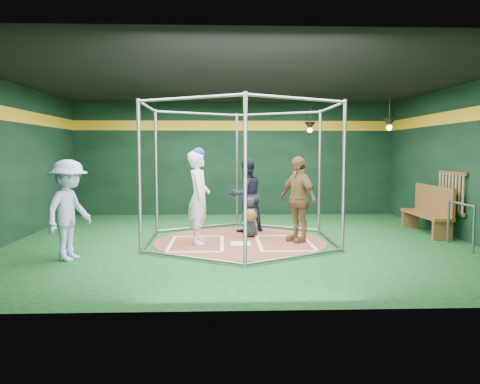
{
  "coord_description": "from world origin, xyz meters",
  "views": [
    {
      "loc": [
        -0.39,
        -10.22,
        2.0
      ],
      "look_at": [
        0.0,
        0.1,
        1.1
      ],
      "focal_mm": 35.0,
      "sensor_mm": 36.0,
      "label": 1
    }
  ],
  "objects_px": {
    "batter_figure": "(199,196)",
    "dugout_bench": "(429,209)",
    "umpire": "(246,195)",
    "visitor_leopard": "(298,199)"
  },
  "relations": [
    {
      "from": "visitor_leopard",
      "to": "umpire",
      "type": "relative_size",
      "value": 1.04
    },
    {
      "from": "umpire",
      "to": "dugout_bench",
      "type": "bearing_deg",
      "value": 150.31
    },
    {
      "from": "batter_figure",
      "to": "umpire",
      "type": "xyz_separation_m",
      "value": [
        1.09,
        1.43,
        -0.12
      ]
    },
    {
      "from": "visitor_leopard",
      "to": "umpire",
      "type": "xyz_separation_m",
      "value": [
        -1.08,
        1.29,
        -0.03
      ]
    },
    {
      "from": "batter_figure",
      "to": "dugout_bench",
      "type": "distance_m",
      "value": 5.65
    },
    {
      "from": "batter_figure",
      "to": "dugout_bench",
      "type": "height_order",
      "value": "batter_figure"
    },
    {
      "from": "umpire",
      "to": "visitor_leopard",
      "type": "bearing_deg",
      "value": 105.01
    },
    {
      "from": "umpire",
      "to": "dugout_bench",
      "type": "height_order",
      "value": "umpire"
    },
    {
      "from": "umpire",
      "to": "dugout_bench",
      "type": "distance_m",
      "value": 4.47
    },
    {
      "from": "visitor_leopard",
      "to": "umpire",
      "type": "distance_m",
      "value": 1.68
    }
  ]
}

